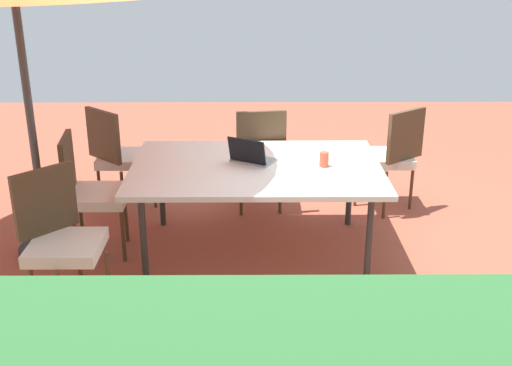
{
  "coord_description": "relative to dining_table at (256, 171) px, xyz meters",
  "views": [
    {
      "loc": [
        0.03,
        4.65,
        2.37
      ],
      "look_at": [
        0.0,
        0.0,
        0.58
      ],
      "focal_mm": 44.7,
      "sensor_mm": 36.0,
      "label": 1
    }
  ],
  "objects": [
    {
      "name": "ground_plane",
      "position": [
        0.0,
        0.0,
        -0.69
      ],
      "size": [
        10.0,
        10.0,
        0.02
      ],
      "primitive_type": "cube",
      "color": "#9E4C38"
    },
    {
      "name": "dining_table",
      "position": [
        0.0,
        0.0,
        0.0
      ],
      "size": [
        1.94,
        1.29,
        0.73
      ],
      "color": "silver",
      "rests_on": "ground_plane"
    },
    {
      "name": "chair_southeast",
      "position": [
        1.24,
        -0.83,
        -0.13
      ],
      "size": [
        0.59,
        0.59,
        0.98
      ],
      "rotation": [
        0.0,
        0.0,
        5.54
      ],
      "color": "silver",
      "rests_on": "ground_plane"
    },
    {
      "name": "chair_northeast",
      "position": [
        1.29,
        0.88,
        -0.13
      ],
      "size": [
        0.59,
        0.59,
        0.98
      ],
      "rotation": [
        0.0,
        0.0,
        3.94
      ],
      "color": "silver",
      "rests_on": "ground_plane"
    },
    {
      "name": "chair_east",
      "position": [
        1.29,
        0.04,
        -0.13
      ],
      "size": [
        0.49,
        0.47,
        0.98
      ],
      "rotation": [
        0.0,
        0.0,
        4.84
      ],
      "color": "silver",
      "rests_on": "ground_plane"
    },
    {
      "name": "chair_southwest",
      "position": [
        -1.23,
        -0.82,
        -0.13
      ],
      "size": [
        0.58,
        0.58,
        0.98
      ],
      "rotation": [
        0.0,
        0.0,
        0.64
      ],
      "color": "silver",
      "rests_on": "ground_plane"
    },
    {
      "name": "chair_south",
      "position": [
        -0.03,
        -0.83,
        -0.13
      ],
      "size": [
        0.48,
        0.49,
        0.98
      ],
      "rotation": [
        0.0,
        0.0,
        0.14
      ],
      "color": "silver",
      "rests_on": "ground_plane"
    },
    {
      "name": "laptop",
      "position": [
        0.04,
        -0.07,
        0.09
      ],
      "size": [
        0.4,
        0.37,
        0.21
      ],
      "rotation": [
        0.0,
        0.0,
        -0.52
      ],
      "color": "gray",
      "rests_on": "dining_table"
    },
    {
      "name": "cup",
      "position": [
        -0.52,
        0.03,
        0.1
      ],
      "size": [
        0.07,
        0.07,
        0.12
      ],
      "primitive_type": "cylinder",
      "color": "#CC4C33",
      "rests_on": "dining_table"
    }
  ]
}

